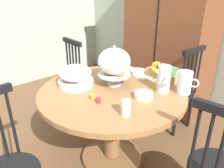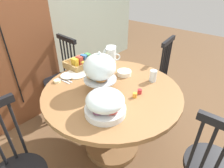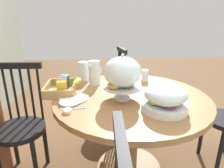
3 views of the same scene
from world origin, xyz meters
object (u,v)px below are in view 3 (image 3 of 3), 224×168
at_px(china_plate_small, 70,102).
at_px(cereal_bowl, 118,82).
at_px(cereal_basket, 64,87).
at_px(milk_pitcher, 95,74).
at_px(drinking_glass, 145,75).
at_px(windsor_chair_by_cabinet, 111,90).
at_px(orange_juice_pitcher, 84,72).
at_px(butter_dish, 67,111).
at_px(pastry_stand_with_dome, 122,74).
at_px(fruit_platter_covered, 165,98).
at_px(dining_table, 130,119).
at_px(china_plate_large, 74,98).
at_px(windsor_chair_facing_door, 21,128).

relative_size(china_plate_small, cereal_bowl, 1.07).
bearing_deg(cereal_basket, milk_pitcher, -55.59).
height_order(cereal_bowl, drinking_glass, drinking_glass).
bearing_deg(windsor_chair_by_cabinet, orange_juice_pitcher, 147.88).
height_order(drinking_glass, butter_dish, drinking_glass).
height_order(pastry_stand_with_dome, milk_pitcher, pastry_stand_with_dome).
relative_size(fruit_platter_covered, butter_dish, 5.00).
xyz_separation_m(cereal_bowl, butter_dish, (-0.52, 0.38, -0.01)).
relative_size(dining_table, drinking_glass, 10.94).
distance_m(pastry_stand_with_dome, china_plate_large, 0.41).
height_order(fruit_platter_covered, butter_dish, fruit_platter_covered).
bearing_deg(butter_dish, orange_juice_pitcher, -6.44).
bearing_deg(china_plate_large, fruit_platter_covered, -111.40).
distance_m(milk_pitcher, china_plate_small, 0.46).
bearing_deg(butter_dish, china_plate_large, -4.95).
distance_m(cereal_basket, drinking_glass, 0.77).
relative_size(dining_table, cereal_basket, 3.81).
distance_m(windsor_chair_by_cabinet, china_plate_small, 1.12).
height_order(cereal_basket, china_plate_large, cereal_basket).
xyz_separation_m(windsor_chair_by_cabinet, china_plate_small, (-1.02, 0.37, 0.30)).
xyz_separation_m(milk_pitcher, cereal_basket, (-0.17, 0.25, -0.05)).
bearing_deg(pastry_stand_with_dome, fruit_platter_covered, -129.48).
relative_size(dining_table, china_plate_large, 5.47).
relative_size(china_plate_large, drinking_glass, 2.00).
bearing_deg(pastry_stand_with_dome, cereal_bowl, -0.83).
bearing_deg(windsor_chair_facing_door, milk_pitcher, -69.79).
xyz_separation_m(fruit_platter_covered, china_plate_small, (0.15, 0.63, -0.07)).
height_order(pastry_stand_with_dome, fruit_platter_covered, pastry_stand_with_dome).
height_order(windsor_chair_facing_door, orange_juice_pitcher, windsor_chair_facing_door).
xyz_separation_m(windsor_chair_facing_door, milk_pitcher, (0.23, -0.62, 0.39)).
xyz_separation_m(dining_table, windsor_chair_facing_door, (0.07, 0.90, -0.07)).
height_order(windsor_chair_facing_door, fruit_platter_covered, windsor_chair_facing_door).
xyz_separation_m(china_plate_large, china_plate_small, (-0.09, 0.02, 0.01)).
distance_m(fruit_platter_covered, china_plate_small, 0.65).
bearing_deg(cereal_basket, pastry_stand_with_dome, -112.33).
height_order(windsor_chair_by_cabinet, orange_juice_pitcher, windsor_chair_by_cabinet).
height_order(windsor_chair_facing_door, milk_pitcher, windsor_chair_facing_door).
relative_size(pastry_stand_with_dome, drinking_glass, 3.13).
distance_m(windsor_chair_facing_door, fruit_platter_covered, 1.18).
xyz_separation_m(pastry_stand_with_dome, china_plate_large, (0.03, 0.36, -0.19)).
bearing_deg(windsor_chair_by_cabinet, windsor_chair_facing_door, 135.51).
bearing_deg(windsor_chair_by_cabinet, fruit_platter_covered, -167.49).
height_order(dining_table, windsor_chair_facing_door, windsor_chair_facing_door).
distance_m(china_plate_small, cereal_bowl, 0.55).
relative_size(windsor_chair_by_cabinet, windsor_chair_facing_door, 1.00).
distance_m(china_plate_large, china_plate_small, 0.09).
xyz_separation_m(fruit_platter_covered, milk_pitcher, (0.57, 0.45, 0.01)).
distance_m(windsor_chair_facing_door, pastry_stand_with_dome, 0.96).
xyz_separation_m(windsor_chair_by_cabinet, cereal_basket, (-0.77, 0.45, 0.33)).
height_order(windsor_chair_facing_door, cereal_bowl, windsor_chair_facing_door).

